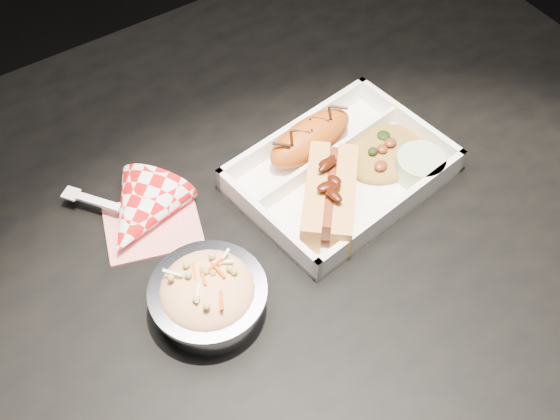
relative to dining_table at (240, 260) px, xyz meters
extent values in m
cube|color=black|center=(0.00, 0.00, 0.08)|extent=(1.20, 0.80, 0.03)
cylinder|color=black|center=(0.55, 0.35, -0.30)|extent=(0.05, 0.05, 0.72)
cube|color=white|center=(0.14, -0.02, 0.09)|extent=(0.27, 0.21, 0.01)
cube|color=white|center=(0.13, 0.06, 0.11)|extent=(0.25, 0.04, 0.04)
cube|color=white|center=(0.15, -0.11, 0.11)|extent=(0.25, 0.04, 0.04)
cube|color=white|center=(0.02, -0.04, 0.11)|extent=(0.03, 0.18, 0.04)
cube|color=white|center=(0.26, 0.00, 0.11)|extent=(0.03, 0.18, 0.04)
cube|color=white|center=(0.13, 0.00, 0.11)|extent=(0.23, 0.04, 0.03)
ellipsoid|color=#C25513|center=(0.13, 0.03, 0.12)|extent=(0.13, 0.07, 0.05)
cube|color=#E4A04E|center=(0.11, -0.06, 0.12)|extent=(0.11, 0.12, 0.04)
cube|color=#E4A04E|center=(0.08, -0.04, 0.12)|extent=(0.11, 0.12, 0.04)
cylinder|color=maroon|center=(0.10, -0.05, 0.13)|extent=(0.10, 0.11, 0.03)
ellipsoid|color=#AF7C32|center=(0.20, -0.02, 0.11)|extent=(0.12, 0.11, 0.03)
cylinder|color=#B3C998|center=(0.22, -0.07, 0.11)|extent=(0.06, 0.06, 0.03)
cylinder|color=silver|center=(-0.09, -0.09, 0.11)|extent=(0.11, 0.11, 0.04)
cylinder|color=silver|center=(-0.09, -0.09, 0.13)|extent=(0.13, 0.13, 0.01)
ellipsoid|color=beige|center=(-0.09, -0.09, 0.13)|extent=(0.10, 0.10, 0.04)
cube|color=red|center=(-0.09, 0.04, 0.09)|extent=(0.13, 0.12, 0.00)
cone|color=red|center=(-0.10, 0.05, 0.11)|extent=(0.15, 0.15, 0.10)
cube|color=white|center=(-0.13, 0.10, 0.11)|extent=(0.04, 0.05, 0.00)
cube|color=white|center=(-0.15, 0.13, 0.11)|extent=(0.03, 0.03, 0.00)
camera|label=1|loc=(-0.23, -0.45, 0.76)|focal=45.00mm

